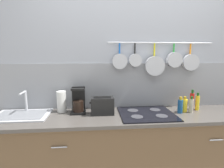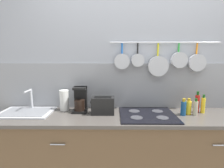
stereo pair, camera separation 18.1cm
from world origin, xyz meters
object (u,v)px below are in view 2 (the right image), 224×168
object	(u,v)px
bottle_cooking_wine	(197,103)
bottle_vinegar	(203,105)
toaster	(103,105)
bottle_olive_oil	(188,107)
bottle_dish_soap	(183,108)
coffee_maker	(80,101)
paper_towel_roll	(64,100)
bottle_sesame_oil	(196,108)

from	to	relation	value
bottle_cooking_wine	bottle_vinegar	xyz separation A→B (m)	(0.06, -0.02, -0.01)
toaster	bottle_olive_oil	size ratio (longest dim) A/B	1.48
toaster	bottle_dish_soap	bearing A→B (deg)	-2.75
coffee_maker	bottle_olive_oil	bearing A→B (deg)	-4.64
coffee_maker	bottle_olive_oil	distance (m)	1.20
paper_towel_roll	bottle_dish_soap	xyz separation A→B (m)	(1.32, -0.17, -0.04)
coffee_maker	bottle_sesame_oil	bearing A→B (deg)	-5.59
bottle_cooking_wine	bottle_vinegar	world-z (taller)	bottle_cooking_wine
paper_towel_roll	bottle_sesame_oil	world-z (taller)	paper_towel_roll
toaster	bottle_sesame_oil	xyz separation A→B (m)	(1.00, -0.03, -0.01)
paper_towel_roll	toaster	distance (m)	0.48
paper_towel_roll	coffee_maker	bearing A→B (deg)	-10.46
toaster	bottle_cooking_wine	world-z (taller)	bottle_cooking_wine
paper_towel_roll	toaster	bearing A→B (deg)	-15.32
bottle_sesame_oil	toaster	bearing A→B (deg)	178.07
toaster	bottle_olive_oil	bearing A→B (deg)	-0.44
bottle_vinegar	bottle_sesame_oil	bearing A→B (deg)	-146.84
bottle_vinegar	paper_towel_roll	bearing A→B (deg)	177.00
toaster	bottle_cooking_wine	distance (m)	1.06
bottle_vinegar	bottle_olive_oil	bearing A→B (deg)	-164.50
paper_towel_roll	bottle_olive_oil	bearing A→B (deg)	-5.46
bottle_cooking_wine	bottle_vinegar	size ratio (longest dim) A/B	1.15
bottle_sesame_oil	bottle_cooking_wine	world-z (taller)	bottle_cooking_wine
bottle_dish_soap	bottle_cooking_wine	xyz separation A→B (m)	(0.19, 0.10, 0.02)
coffee_maker	bottle_cooking_wine	world-z (taller)	coffee_maker
bottle_olive_oil	bottle_vinegar	distance (m)	0.19
toaster	bottle_sesame_oil	distance (m)	1.00
toaster	bottle_sesame_oil	bearing A→B (deg)	-1.93
paper_towel_roll	bottle_sesame_oil	size ratio (longest dim) A/B	1.28
bottle_sesame_oil	bottle_cooking_wine	distance (m)	0.11
coffee_maker	toaster	distance (m)	0.28
bottle_cooking_wine	toaster	bearing A→B (deg)	-176.65
toaster	bottle_vinegar	bearing A→B (deg)	2.23
bottle_dish_soap	bottle_olive_oil	size ratio (longest dim) A/B	1.04
bottle_sesame_oil	bottle_olive_oil	bearing A→B (deg)	157.76
paper_towel_roll	bottle_dish_soap	distance (m)	1.33
bottle_olive_oil	paper_towel_roll	bearing A→B (deg)	174.54
paper_towel_roll	coffee_maker	world-z (taller)	coffee_maker
bottle_sesame_oil	coffee_maker	bearing A→B (deg)	174.41
coffee_maker	bottle_olive_oil	xyz separation A→B (m)	(1.20, -0.10, -0.04)
paper_towel_roll	bottle_vinegar	world-z (taller)	paper_towel_roll
toaster	bottle_sesame_oil	size ratio (longest dim) A/B	1.42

